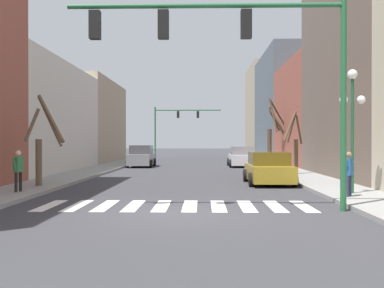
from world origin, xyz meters
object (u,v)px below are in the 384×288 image
(car_parked_left_near, at_px, (269,169))
(street_tree_left_mid, at_px, (295,145))
(traffic_signal_near, at_px, (239,46))
(street_lamp_right_corner, at_px, (352,106))
(street_tree_right_mid, at_px, (42,144))
(traffic_signal_far, at_px, (175,120))
(car_driving_away_lane, at_px, (241,157))
(pedestrian_on_left_sidewalk, at_px, (18,167))
(car_at_intersection, at_px, (141,157))
(street_tree_left_near, at_px, (273,134))
(pedestrian_on_right_sidewalk, at_px, (349,170))

(car_parked_left_near, bearing_deg, street_tree_left_mid, -24.72)
(traffic_signal_near, xyz_separation_m, street_lamp_right_corner, (4.42, 3.32, -1.50))
(street_tree_right_mid, bearing_deg, car_parked_left_near, 14.75)
(traffic_signal_near, xyz_separation_m, street_tree_left_mid, (4.37, 13.31, -3.02))
(traffic_signal_far, xyz_separation_m, street_lamp_right_corner, (8.90, -38.86, -1.32))
(car_driving_away_lane, xyz_separation_m, pedestrian_on_left_sidewalk, (-10.17, -19.99, 0.30))
(street_lamp_right_corner, height_order, car_at_intersection, street_lamp_right_corner)
(street_tree_left_near, bearing_deg, street_lamp_right_corner, -90.98)
(car_parked_left_near, bearing_deg, car_driving_away_lane, -0.03)
(car_driving_away_lane, relative_size, street_tree_right_mid, 1.19)
(pedestrian_on_left_sidewalk, xyz_separation_m, street_tree_right_mid, (0.10, 2.23, 0.87))
(pedestrian_on_left_sidewalk, xyz_separation_m, street_tree_left_mid, (12.44, 9.81, 0.76))
(street_tree_left_near, bearing_deg, pedestrian_on_right_sidewalk, -92.12)
(car_driving_away_lane, distance_m, street_tree_right_mid, 20.45)
(car_driving_away_lane, distance_m, street_tree_left_mid, 10.48)
(street_lamp_right_corner, xyz_separation_m, pedestrian_on_left_sidewalk, (-12.48, 0.18, -2.28))
(traffic_signal_far, distance_m, car_at_intersection, 19.60)
(traffic_signal_near, height_order, traffic_signal_far, traffic_signal_near)
(traffic_signal_far, height_order, street_tree_left_mid, traffic_signal_far)
(car_at_intersection, height_order, car_parked_left_near, car_at_intersection)
(car_driving_away_lane, bearing_deg, street_tree_left_near, -74.02)
(traffic_signal_near, relative_size, traffic_signal_far, 1.00)
(traffic_signal_near, relative_size, street_tree_left_mid, 2.22)
(street_lamp_right_corner, height_order, street_tree_left_near, street_tree_left_near)
(street_tree_left_near, bearing_deg, traffic_signal_near, -101.15)
(street_tree_left_mid, bearing_deg, traffic_signal_far, 107.05)
(street_lamp_right_corner, distance_m, pedestrian_on_right_sidewalk, 2.55)
(car_parked_left_near, distance_m, street_tree_left_mid, 5.54)
(traffic_signal_near, height_order, car_at_intersection, traffic_signal_near)
(pedestrian_on_right_sidewalk, bearing_deg, car_driving_away_lane, -137.76)
(pedestrian_on_right_sidewalk, height_order, pedestrian_on_left_sidewalk, pedestrian_on_left_sidewalk)
(car_driving_away_lane, xyz_separation_m, street_tree_right_mid, (-10.08, -17.76, 1.17))
(traffic_signal_far, xyz_separation_m, street_tree_right_mid, (-3.49, -36.45, -2.74))
(car_driving_away_lane, height_order, car_parked_left_near, car_driving_away_lane)
(street_tree_right_mid, xyz_separation_m, street_tree_left_near, (12.75, 18.53, 0.76))
(traffic_signal_far, height_order, car_at_intersection, traffic_signal_far)
(traffic_signal_far, distance_m, pedestrian_on_left_sidewalk, 39.01)
(street_tree_right_mid, bearing_deg, pedestrian_on_left_sidewalk, -92.45)
(car_driving_away_lane, height_order, pedestrian_on_right_sidewalk, pedestrian_on_right_sidewalk)
(car_driving_away_lane, bearing_deg, pedestrian_on_right_sidewalk, -174.98)
(car_driving_away_lane, bearing_deg, car_at_intersection, 93.27)
(pedestrian_on_right_sidewalk, distance_m, pedestrian_on_left_sidewalk, 12.09)
(car_at_intersection, relative_size, car_parked_left_near, 1.04)
(street_tree_left_mid, height_order, street_tree_left_near, street_tree_left_near)
(pedestrian_on_right_sidewalk, xyz_separation_m, street_tree_left_mid, (0.40, 11.00, 0.78))
(traffic_signal_far, distance_m, street_lamp_right_corner, 39.89)
(street_tree_left_mid, bearing_deg, traffic_signal_near, -108.19)
(traffic_signal_near, relative_size, street_lamp_right_corner, 1.81)
(traffic_signal_far, distance_m, car_driving_away_lane, 20.20)
(car_at_intersection, xyz_separation_m, pedestrian_on_right_sidewalk, (10.01, -20.71, 0.25))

